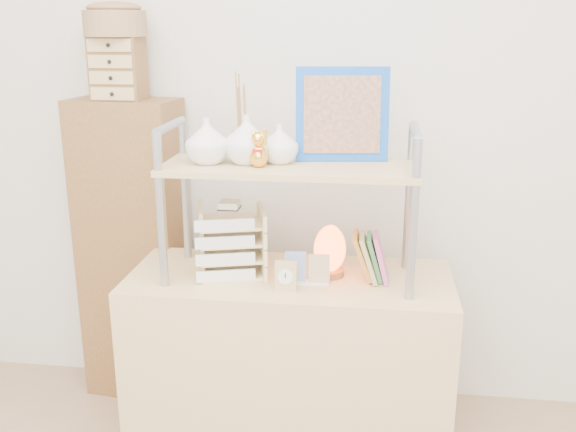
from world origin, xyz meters
name	(u,v)px	position (x,y,z in m)	size (l,w,h in m)	color
desk	(289,366)	(0.00, 1.20, 0.38)	(1.20, 0.50, 0.75)	tan
cabinet	(134,252)	(-0.75, 1.57, 0.68)	(0.45, 0.24, 1.35)	brown
hutch	(276,157)	(-0.05, 1.21, 1.19)	(0.90, 0.34, 0.75)	#9599A3
letter_tray	(231,245)	(-0.22, 1.20, 0.86)	(0.28, 0.27, 0.28)	#D6BF80
salt_lamp	(330,250)	(0.15, 1.23, 0.85)	(0.13, 0.12, 0.19)	brown
desk_clock	(286,276)	(0.01, 1.06, 0.80)	(0.08, 0.03, 0.11)	tan
postcard_stand	(307,274)	(0.07, 1.14, 0.78)	(0.17, 0.06, 0.12)	white
drawer_chest	(118,69)	(-0.75, 1.55, 1.48)	(0.20, 0.16, 0.25)	brown
woven_basket	(115,23)	(-0.75, 1.55, 1.65)	(0.25, 0.25, 0.10)	olive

